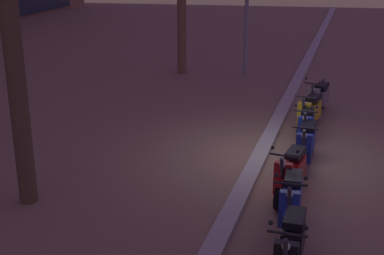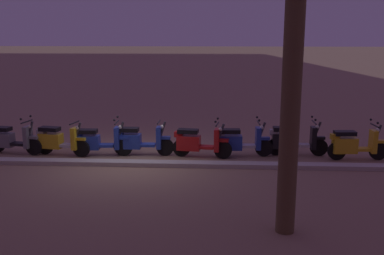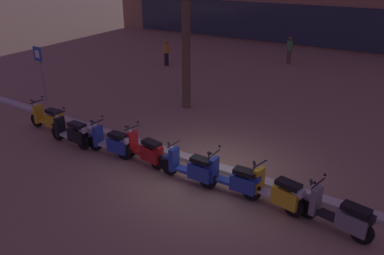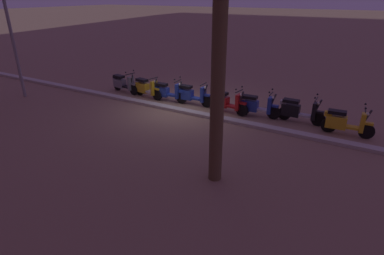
{
  "view_description": "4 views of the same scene",
  "coord_description": "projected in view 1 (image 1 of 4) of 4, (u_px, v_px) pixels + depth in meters",
  "views": [
    {
      "loc": [
        -11.96,
        -1.67,
        4.83
      ],
      "look_at": [
        -0.81,
        1.72,
        0.82
      ],
      "focal_mm": 51.07,
      "sensor_mm": 36.0,
      "label": 1
    },
    {
      "loc": [
        -2.39,
        11.83,
        3.63
      ],
      "look_at": [
        -1.76,
        0.55,
        1.16
      ],
      "focal_mm": 41.07,
      "sensor_mm": 36.0,
      "label": 2
    },
    {
      "loc": [
        4.99,
        -8.41,
        5.54
      ],
      "look_at": [
        -0.48,
        -0.21,
        1.36
      ],
      "focal_mm": 35.86,
      "sensor_mm": 36.0,
      "label": 3
    },
    {
      "loc": [
        -6.73,
        10.71,
        4.6
      ],
      "look_at": [
        -2.84,
        3.93,
        1.22
      ],
      "focal_mm": 29.09,
      "sensor_mm": 36.0,
      "label": 4
    }
  ],
  "objects": [
    {
      "name": "ground_plane",
      "position": [
        272.0,
        156.0,
        12.85
      ],
      "size": [
        200.0,
        200.0,
        0.0
      ],
      "primitive_type": "plane",
      "color": "#93755B"
    },
    {
      "name": "curb_strip",
      "position": [
        261.0,
        153.0,
        12.91
      ],
      "size": [
        60.0,
        0.36,
        0.12
      ],
      "primitive_type": "cube",
      "color": "#BCB7AD",
      "rests_on": "ground"
    },
    {
      "name": "scooter_black_mid_rear",
      "position": [
        291.0,
        247.0,
        8.19
      ],
      "size": [
        1.79,
        0.56,
        1.17
      ],
      "color": "black",
      "rests_on": "ground"
    },
    {
      "name": "scooter_blue_tail_end",
      "position": [
        291.0,
        200.0,
        9.7
      ],
      "size": [
        1.74,
        0.56,
        1.17
      ],
      "color": "black",
      "rests_on": "ground"
    },
    {
      "name": "scooter_red_second_in_line",
      "position": [
        291.0,
        172.0,
        10.85
      ],
      "size": [
        1.76,
        0.6,
        1.17
      ],
      "color": "black",
      "rests_on": "ground"
    },
    {
      "name": "scooter_blue_last_in_row",
      "position": [
        306.0,
        143.0,
        12.41
      ],
      "size": [
        1.81,
        0.56,
        1.04
      ],
      "color": "black",
      "rests_on": "ground"
    },
    {
      "name": "scooter_blue_far_back",
      "position": [
        306.0,
        127.0,
        13.55
      ],
      "size": [
        1.8,
        0.56,
        1.17
      ],
      "color": "black",
      "rests_on": "ground"
    },
    {
      "name": "scooter_yellow_mid_centre",
      "position": [
        310.0,
        112.0,
        14.62
      ],
      "size": [
        1.72,
        0.65,
        1.04
      ],
      "color": "black",
      "rests_on": "ground"
    },
    {
      "name": "scooter_grey_mid_front",
      "position": [
        318.0,
        98.0,
        15.96
      ],
      "size": [
        1.79,
        0.66,
        1.17
      ],
      "color": "black",
      "rests_on": "ground"
    }
  ]
}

